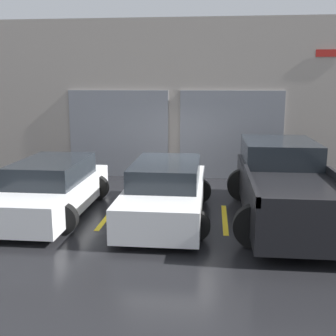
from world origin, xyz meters
TOP-DOWN VIEW (x-y plane):
  - ground_plane at (0.00, 0.00)m, footprint 28.00×28.00m
  - shophouse_building at (-0.01, 3.29)m, footprint 16.95×0.68m
  - pickup_truck at (2.80, -1.09)m, footprint 2.61×5.39m
  - sedan_white at (0.00, -1.35)m, footprint 2.13×4.47m
  - sedan_side at (-2.80, -1.35)m, footprint 2.15×4.34m
  - parking_stripe_left at (-1.40, -1.38)m, footprint 0.12×2.20m
  - parking_stripe_centre at (1.40, -1.38)m, footprint 0.12×2.20m

SIDE VIEW (x-z plane):
  - ground_plane at x=0.00m, z-range 0.00..0.00m
  - parking_stripe_left at x=-1.40m, z-range 0.00..0.01m
  - parking_stripe_centre at x=1.40m, z-range 0.00..0.01m
  - sedan_side at x=-2.80m, z-range -0.04..1.28m
  - sedan_white at x=0.00m, z-range -0.04..1.29m
  - pickup_truck at x=2.80m, z-range -0.03..1.66m
  - shophouse_building at x=-0.01m, z-range -0.03..5.16m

